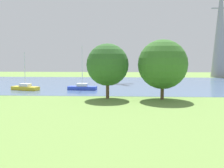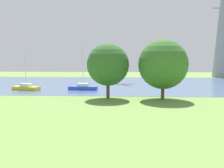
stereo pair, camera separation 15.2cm
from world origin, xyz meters
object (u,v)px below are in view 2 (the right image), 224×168
Objects in this scene: sailboat_yellow at (26,87)px; tree_east_far at (163,64)px; sailboat_blue at (83,87)px; electricity_pylon at (221,28)px; tree_mid_shore at (108,65)px.

tree_east_far is (21.53, -9.02, 4.04)m from sailboat_yellow.
tree_east_far is at bearing -39.41° from sailboat_blue.
electricity_pylon reaches higher than sailboat_yellow.
sailboat_blue reaches higher than tree_mid_shore.
sailboat_yellow is 17.30m from tree_mid_shore.
tree_east_far reaches higher than sailboat_blue.
electricity_pylon is (43.30, 36.31, 13.71)m from sailboat_yellow.
electricity_pylon is (21.77, 45.33, 9.67)m from tree_east_far.
electricity_pylon reaches higher than sailboat_blue.
sailboat_yellow is 0.81× the size of tree_east_far.
electricity_pylon is at bearing 57.31° from tree_mid_shore.
sailboat_blue is 11.48m from tree_mid_shore.
electricity_pylon is at bearing 39.98° from sailboat_yellow.
tree_mid_shore is at bearing -122.69° from electricity_pylon.
sailboat_yellow is 0.87× the size of tree_mid_shore.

